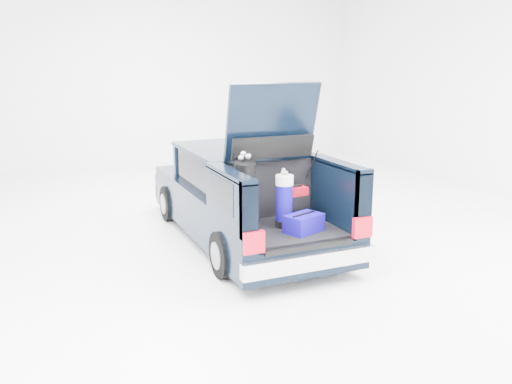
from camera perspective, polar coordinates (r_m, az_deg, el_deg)
name	(u,v)px	position (r m, az deg, el deg)	size (l,w,h in m)	color
ground	(244,239)	(8.61, -1.32, -4.93)	(14.00, 14.00, 0.00)	white
car	(241,196)	(8.51, -1.61, -0.42)	(1.87, 4.65, 2.47)	black
red_suitcase	(295,205)	(7.30, 4.10, -1.42)	(0.34, 0.24, 0.53)	maroon
black_golf_bag	(245,195)	(6.96, -1.16, -0.35)	(0.41, 0.47, 1.02)	black
blue_golf_bag	(284,201)	(7.12, 2.99, -0.91)	(0.30, 0.30, 0.79)	black
blue_duffel	(304,223)	(6.99, 5.06, -3.27)	(0.56, 0.47, 0.25)	#0F0576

